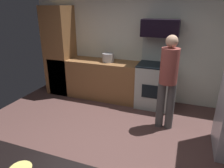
{
  "coord_description": "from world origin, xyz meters",
  "views": [
    {
      "loc": [
        1.03,
        -2.25,
        2.09
      ],
      "look_at": [
        0.08,
        0.3,
        1.05
      ],
      "focal_mm": 32.91,
      "sensor_mm": 36.0,
      "label": 1
    }
  ],
  "objects_px": {
    "person_cook": "(168,79)",
    "microwave": "(160,28)",
    "oven_range": "(155,83)",
    "stock_pot": "(108,57)"
  },
  "relations": [
    {
      "from": "microwave",
      "to": "stock_pot",
      "type": "xyz_separation_m",
      "value": [
        -1.1,
        -0.08,
        -0.68
      ]
    },
    {
      "from": "microwave",
      "to": "person_cook",
      "type": "height_order",
      "value": "microwave"
    },
    {
      "from": "oven_range",
      "to": "microwave",
      "type": "height_order",
      "value": "microwave"
    },
    {
      "from": "oven_range",
      "to": "person_cook",
      "type": "height_order",
      "value": "person_cook"
    },
    {
      "from": "microwave",
      "to": "oven_range",
      "type": "bearing_deg",
      "value": -90.0
    },
    {
      "from": "oven_range",
      "to": "stock_pot",
      "type": "relative_size",
      "value": 5.6
    },
    {
      "from": "microwave",
      "to": "stock_pot",
      "type": "height_order",
      "value": "microwave"
    },
    {
      "from": "microwave",
      "to": "stock_pot",
      "type": "bearing_deg",
      "value": -175.84
    },
    {
      "from": "oven_range",
      "to": "microwave",
      "type": "relative_size",
      "value": 2.03
    },
    {
      "from": "person_cook",
      "to": "microwave",
      "type": "bearing_deg",
      "value": 109.15
    }
  ]
}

